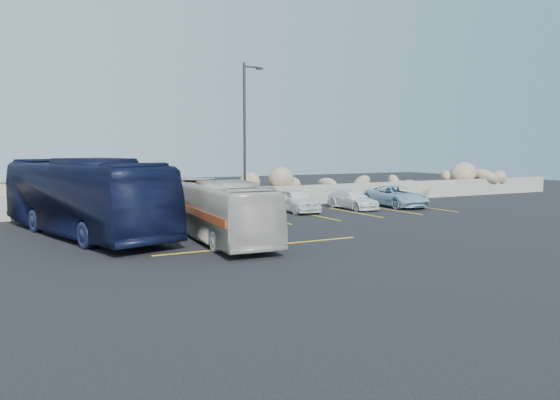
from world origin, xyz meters
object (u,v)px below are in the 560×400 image
vintage_bus (219,210)px  car_a (296,201)px  car_c (353,200)px  car_d (396,196)px  lamppost (245,133)px  tour_coach (83,197)px

vintage_bus → car_a: vintage_bus is taller
car_c → car_d: car_d is taller
lamppost → car_a: (2.68, -0.79, -3.66)m
car_d → car_a: bearing=-179.9°
tour_coach → car_c: (15.22, 2.85, -1.03)m
vintage_bus → tour_coach: 5.74m
car_a → tour_coach: bearing=-162.7°
lamppost → tour_coach: (-8.87, -3.81, -2.73)m
tour_coach → vintage_bus: bearing=-54.3°
car_c → lamppost: bearing=168.3°
car_d → car_c: bearing=179.0°
car_a → car_d: car_a is taller
car_c → vintage_bus: bearing=-152.0°
vintage_bus → car_d: bearing=28.1°
lamppost → car_d: 10.12m
car_a → car_c: size_ratio=1.02×
lamppost → car_c: (6.34, -0.96, -3.77)m
car_a → car_c: car_a is taller
vintage_bus → car_c: size_ratio=2.26×
vintage_bus → tour_coach: tour_coach is taller
tour_coach → car_d: bearing=-6.3°
car_c → car_a: bearing=174.2°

